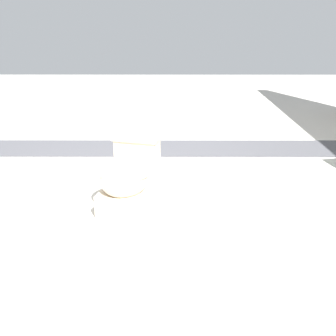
# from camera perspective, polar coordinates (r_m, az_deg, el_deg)

# --- Properties ---
(ground_plane) EXTENTS (14.00, 14.00, 0.00)m
(ground_plane) POSITION_cam_1_polar(r_m,az_deg,el_deg) (3.36, -4.53, -3.32)
(ground_plane) COLOR beige
(gravel_strip) EXTENTS (0.56, 8.00, 0.01)m
(gravel_strip) POSITION_cam_1_polar(r_m,az_deg,el_deg) (4.41, 3.10, 2.88)
(gravel_strip) COLOR #4C4C51
(gravel_strip) RESTS_ON ground
(toilet) EXTENTS (0.70, 0.51, 0.52)m
(toilet) POSITION_cam_1_polar(r_m,az_deg,el_deg) (3.06, -5.65, -1.41)
(toilet) COLOR beige
(toilet) RESTS_ON ground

